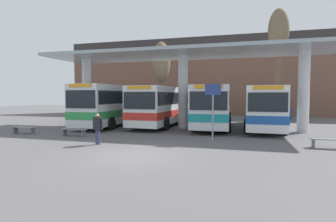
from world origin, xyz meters
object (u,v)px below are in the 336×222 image
(poplar_tree_behind_left, at_px, (161,63))
(transit_bus_center_bay, at_px, (164,104))
(pedestrian_waiting, at_px, (98,126))
(parked_car_street, at_px, (268,110))
(transit_bus_far_right_bay, at_px, (263,106))
(waiting_bench_mid_platform, at_px, (328,141))
(transit_bus_right_bay, at_px, (214,105))
(waiting_bench_far_platform, at_px, (74,131))
(poplar_tree_behind_right, at_px, (278,36))
(transit_bus_left_bay, at_px, (116,103))
(waiting_bench_near_pillar, at_px, (24,129))
(info_sign_platform, at_px, (213,101))

(poplar_tree_behind_left, bearing_deg, transit_bus_center_bay, -71.23)
(pedestrian_waiting, bearing_deg, parked_car_street, 66.49)
(transit_bus_far_right_bay, relative_size, waiting_bench_mid_platform, 6.36)
(poplar_tree_behind_left, height_order, parked_car_street, poplar_tree_behind_left)
(transit_bus_right_bay, distance_m, waiting_bench_far_platform, 11.16)
(transit_bus_far_right_bay, distance_m, waiting_bench_far_platform, 13.93)
(waiting_bench_mid_platform, relative_size, poplar_tree_behind_left, 0.19)
(poplar_tree_behind_right, distance_m, parked_car_street, 8.16)
(waiting_bench_far_platform, bearing_deg, transit_bus_center_bay, 62.92)
(transit_bus_center_bay, xyz_separation_m, waiting_bench_far_platform, (-3.74, -7.31, -1.47))
(poplar_tree_behind_left, bearing_deg, waiting_bench_far_platform, -96.21)
(waiting_bench_far_platform, bearing_deg, poplar_tree_behind_left, 83.79)
(transit_bus_left_bay, distance_m, transit_bus_far_right_bay, 12.18)
(transit_bus_right_bay, distance_m, transit_bus_far_right_bay, 3.88)
(transit_bus_center_bay, relative_size, waiting_bench_far_platform, 5.95)
(waiting_bench_mid_platform, relative_size, poplar_tree_behind_right, 0.15)
(transit_bus_center_bay, relative_size, transit_bus_far_right_bay, 0.98)
(waiting_bench_near_pillar, bearing_deg, info_sign_platform, 2.73)
(waiting_bench_far_platform, xyz_separation_m, poplar_tree_behind_left, (1.51, 13.87, 5.86))
(waiting_bench_near_pillar, xyz_separation_m, poplar_tree_behind_left, (5.41, 13.87, 5.86))
(transit_bus_far_right_bay, xyz_separation_m, parked_car_street, (1.24, 8.89, -0.82))
(transit_bus_center_bay, height_order, pedestrian_waiting, transit_bus_center_bay)
(pedestrian_waiting, bearing_deg, transit_bus_far_right_bay, 52.01)
(transit_bus_right_bay, relative_size, poplar_tree_behind_right, 1.05)
(poplar_tree_behind_right, bearing_deg, transit_bus_left_bay, -156.89)
(transit_bus_right_bay, distance_m, poplar_tree_behind_right, 9.52)
(transit_bus_left_bay, relative_size, waiting_bench_far_platform, 6.03)
(poplar_tree_behind_left, height_order, poplar_tree_behind_right, poplar_tree_behind_right)
(parked_car_street, bearing_deg, transit_bus_right_bay, -120.86)
(transit_bus_right_bay, relative_size, poplar_tree_behind_left, 1.30)
(transit_bus_far_right_bay, bearing_deg, transit_bus_right_bay, -4.80)
(transit_bus_right_bay, relative_size, info_sign_platform, 3.48)
(transit_bus_far_right_bay, xyz_separation_m, poplar_tree_behind_right, (1.59, 5.04, 6.36))
(transit_bus_far_right_bay, xyz_separation_m, poplar_tree_behind_left, (-10.31, 6.64, 4.43))
(transit_bus_left_bay, xyz_separation_m, parked_car_street, (13.39, 9.71, -0.93))
(transit_bus_far_right_bay, xyz_separation_m, waiting_bench_near_pillar, (-15.72, -7.23, -1.43))
(transit_bus_left_bay, bearing_deg, transit_bus_center_bay, -167.30)
(transit_bus_far_right_bay, bearing_deg, waiting_bench_mid_platform, 110.57)
(waiting_bench_near_pillar, bearing_deg, transit_bus_right_bay, 32.92)
(waiting_bench_mid_platform, xyz_separation_m, pedestrian_waiting, (-11.32, -2.12, 0.65))
(transit_bus_right_bay, height_order, transit_bus_far_right_bay, transit_bus_right_bay)
(waiting_bench_far_platform, bearing_deg, poplar_tree_behind_right, 42.47)
(transit_bus_left_bay, bearing_deg, waiting_bench_near_pillar, 61.12)
(waiting_bench_far_platform, distance_m, parked_car_street, 20.76)
(transit_bus_center_bay, distance_m, transit_bus_right_bay, 4.24)
(waiting_bench_far_platform, xyz_separation_m, pedestrian_waiting, (2.95, -2.12, 0.65))
(transit_bus_left_bay, relative_size, transit_bus_far_right_bay, 1.00)
(transit_bus_far_right_bay, distance_m, waiting_bench_mid_platform, 7.77)
(waiting_bench_far_platform, bearing_deg, transit_bus_right_bay, 43.97)
(info_sign_platform, relative_size, poplar_tree_behind_right, 0.30)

